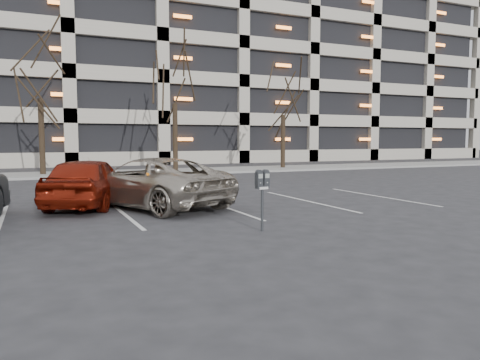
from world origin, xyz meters
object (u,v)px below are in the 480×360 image
at_px(tree_d, 283,81).
at_px(parking_meter, 262,185).
at_px(suv_silver, 151,182).
at_px(car_red, 88,182).
at_px(tree_c, 174,61).
at_px(tree_b, 39,50).

height_order(tree_d, parking_meter, tree_d).
distance_m(tree_d, parking_meter, 20.59).
height_order(suv_silver, car_red, car_red).
bearing_deg(tree_d, tree_c, 180.00).
height_order(tree_d, suv_silver, tree_d).
height_order(tree_c, suv_silver, tree_c).
distance_m(tree_b, parking_meter, 18.53).
height_order(parking_meter, car_red, car_red).
bearing_deg(car_red, parking_meter, 141.17).
xyz_separation_m(tree_b, tree_d, (14.00, 0.00, -0.85)).
xyz_separation_m(tree_b, parking_meter, (3.82, -17.32, -5.38)).
height_order(tree_c, car_red, tree_c).
distance_m(suv_silver, car_red, 1.79).
height_order(tree_b, suv_silver, tree_b).
bearing_deg(parking_meter, tree_d, 49.45).
distance_m(tree_c, suv_silver, 14.79).
distance_m(tree_b, tree_c, 7.00).
bearing_deg(tree_b, suv_silver, -78.93).
bearing_deg(tree_d, parking_meter, -120.43).
height_order(tree_b, tree_d, tree_b).
xyz_separation_m(tree_b, car_red, (0.92, -12.18, -5.63)).
bearing_deg(tree_c, suv_silver, -109.04).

